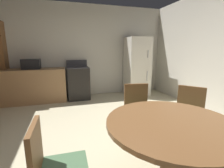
{
  "coord_description": "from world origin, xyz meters",
  "views": [
    {
      "loc": [
        -0.55,
        -2.05,
        1.4
      ],
      "look_at": [
        0.31,
        0.85,
        0.76
      ],
      "focal_mm": 26.01,
      "sensor_mm": 36.0,
      "label": 1
    }
  ],
  "objects": [
    {
      "name": "microwave",
      "position": [
        -1.37,
        2.62,
        1.03
      ],
      "size": [
        0.44,
        0.32,
        0.26
      ],
      "primitive_type": "cube",
      "color": "black",
      "rests_on": "kitchen_counter"
    },
    {
      "name": "ground_plane",
      "position": [
        0.0,
        0.0,
        0.0
      ],
      "size": [
        14.0,
        14.0,
        0.0
      ],
      "primitive_type": "plane",
      "color": "beige"
    },
    {
      "name": "dining_table",
      "position": [
        0.35,
        -0.88,
        0.6
      ],
      "size": [
        1.19,
        1.19,
        0.76
      ],
      "color": "brown",
      "rests_on": "ground"
    },
    {
      "name": "refrigerator",
      "position": [
        1.63,
        2.57,
        0.88
      ],
      "size": [
        0.68,
        0.68,
        1.76
      ],
      "color": "silver",
      "rests_on": "ground"
    },
    {
      "name": "chair_northeast",
      "position": [
        1.15,
        -0.23,
        0.5
      ],
      "size": [
        0.56,
        0.56,
        0.87
      ],
      "rotation": [
        0.0,
        0.0,
        3.83
      ],
      "color": "brown",
      "rests_on": "ground"
    },
    {
      "name": "wall_back",
      "position": [
        0.0,
        3.02,
        1.35
      ],
      "size": [
        5.42,
        0.12,
        2.7
      ],
      "primitive_type": "cube",
      "color": "beige",
      "rests_on": "ground"
    },
    {
      "name": "chair_north",
      "position": [
        0.51,
        0.14,
        0.5
      ],
      "size": [
        0.46,
        0.46,
        0.87
      ],
      "rotation": [
        0.0,
        0.0,
        4.56
      ],
      "color": "brown",
      "rests_on": "ground"
    },
    {
      "name": "oven_range",
      "position": [
        -0.18,
        2.62,
        0.47
      ],
      "size": [
        0.6,
        0.6,
        1.1
      ],
      "color": "black",
      "rests_on": "ground"
    },
    {
      "name": "chair_west",
      "position": [
        -0.68,
        -0.87,
        0.5
      ],
      "size": [
        0.41,
        0.41,
        0.87
      ],
      "rotation": [
        0.0,
        0.0,
        6.27
      ],
      "color": "brown",
      "rests_on": "ground"
    },
    {
      "name": "kitchen_counter",
      "position": [
        -1.47,
        2.62,
        0.45
      ],
      "size": [
        1.88,
        0.6,
        0.9
      ],
      "primitive_type": "cube",
      "color": "#9E754C",
      "rests_on": "ground"
    }
  ]
}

